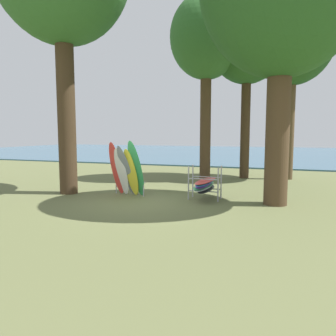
{
  "coord_description": "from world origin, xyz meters",
  "views": [
    {
      "loc": [
        4.69,
        -10.26,
        2.45
      ],
      "look_at": [
        0.47,
        1.55,
        1.1
      ],
      "focal_mm": 34.54,
      "sensor_mm": 36.0,
      "label": 1
    }
  ],
  "objects_px": {
    "board_storage_rack": "(205,185)",
    "tree_far_left_back": "(247,39)",
    "tree_mid_behind": "(206,39)",
    "tree_far_right_back": "(294,39)",
    "leaning_board_pile": "(126,171)"
  },
  "relations": [
    {
      "from": "tree_mid_behind",
      "to": "tree_far_left_back",
      "type": "bearing_deg",
      "value": 29.3
    },
    {
      "from": "leaning_board_pile",
      "to": "tree_far_left_back",
      "type": "bearing_deg",
      "value": 61.45
    },
    {
      "from": "tree_far_left_back",
      "to": "leaning_board_pile",
      "type": "distance_m",
      "value": 10.12
    },
    {
      "from": "tree_far_left_back",
      "to": "board_storage_rack",
      "type": "distance_m",
      "value": 9.44
    },
    {
      "from": "tree_far_left_back",
      "to": "tree_mid_behind",
      "type": "bearing_deg",
      "value": -150.7
    },
    {
      "from": "tree_mid_behind",
      "to": "tree_far_right_back",
      "type": "xyz_separation_m",
      "value": [
        4.27,
        1.36,
        -0.03
      ]
    },
    {
      "from": "tree_far_left_back",
      "to": "leaning_board_pile",
      "type": "height_order",
      "value": "tree_far_left_back"
    },
    {
      "from": "tree_mid_behind",
      "to": "tree_far_left_back",
      "type": "height_order",
      "value": "tree_far_left_back"
    },
    {
      "from": "tree_far_right_back",
      "to": "leaning_board_pile",
      "type": "height_order",
      "value": "tree_far_right_back"
    },
    {
      "from": "tree_mid_behind",
      "to": "tree_far_right_back",
      "type": "height_order",
      "value": "tree_far_right_back"
    },
    {
      "from": "leaning_board_pile",
      "to": "board_storage_rack",
      "type": "height_order",
      "value": "leaning_board_pile"
    },
    {
      "from": "tree_far_left_back",
      "to": "leaning_board_pile",
      "type": "xyz_separation_m",
      "value": [
        -3.74,
        -6.88,
        -6.41
      ]
    },
    {
      "from": "tree_far_left_back",
      "to": "board_storage_rack",
      "type": "xyz_separation_m",
      "value": [
        -0.72,
        -6.45,
        -6.86
      ]
    },
    {
      "from": "tree_mid_behind",
      "to": "leaning_board_pile",
      "type": "relative_size",
      "value": 4.39
    },
    {
      "from": "board_storage_rack",
      "to": "tree_far_left_back",
      "type": "bearing_deg",
      "value": 83.67
    }
  ]
}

